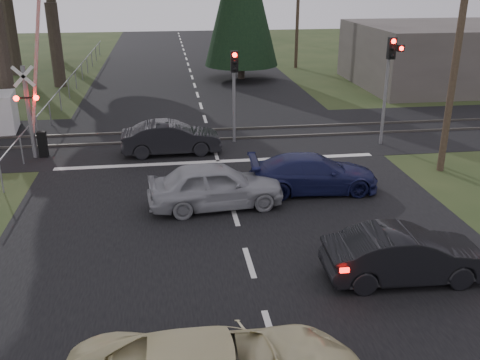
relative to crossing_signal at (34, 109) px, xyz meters
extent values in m
plane|color=#273719|center=(7.27, -9.79, -2.06)|extent=(120.00, 120.00, 0.00)
cube|color=black|center=(7.27, 0.21, -2.05)|extent=(14.00, 100.00, 0.01)
cube|color=black|center=(7.27, 2.21, -2.05)|extent=(120.00, 8.00, 0.01)
cube|color=silver|center=(7.27, -1.59, -2.05)|extent=(13.00, 0.35, 0.00)
cube|color=#59544C|center=(7.27, 1.41, -2.01)|extent=(120.00, 0.12, 0.10)
cube|color=#59544C|center=(7.27, 3.01, -2.01)|extent=(120.00, 0.12, 0.10)
cylinder|color=slate|center=(-0.23, 0.01, -0.16)|extent=(0.18, 0.18, 3.80)
cube|color=white|center=(-0.23, -0.09, 1.34)|extent=(0.88, 0.03, 0.88)
cube|color=white|center=(-0.23, -0.09, 1.34)|extent=(0.88, 0.03, 0.88)
cube|color=black|center=(-0.23, -0.07, 0.49)|extent=(0.90, 0.06, 0.06)
sphere|color=#FF0C07|center=(-0.61, -0.14, 0.49)|extent=(0.22, 0.22, 0.22)
sphere|color=#FF0C07|center=(0.15, -0.14, 0.49)|extent=(0.22, 0.22, 0.22)
cube|color=black|center=(0.12, 0.01, -1.51)|extent=(0.35, 0.25, 1.10)
cube|color=red|center=(0.32, 0.01, 1.94)|extent=(1.16, 0.10, 5.93)
cylinder|color=slate|center=(14.77, -0.19, -0.16)|extent=(0.14, 0.14, 3.80)
cube|color=black|center=(14.77, -0.37, 2.19)|extent=(0.32, 0.24, 0.90)
sphere|color=#FF0C07|center=(14.77, -0.50, 2.49)|extent=(0.20, 0.20, 0.20)
sphere|color=black|center=(14.77, -0.50, 2.19)|extent=(0.18, 0.18, 0.18)
sphere|color=black|center=(14.77, -0.50, 1.89)|extent=(0.18, 0.18, 0.18)
cube|color=black|center=(15.15, -0.37, 2.19)|extent=(0.28, 0.22, 0.28)
sphere|color=#FF0C07|center=(15.15, -0.49, 2.19)|extent=(0.18, 0.18, 0.18)
cylinder|color=slate|center=(8.27, 1.01, -0.46)|extent=(0.14, 0.14, 3.20)
cube|color=black|center=(8.27, 0.83, 1.59)|extent=(0.32, 0.24, 0.90)
sphere|color=#FF0C07|center=(8.27, 0.70, 1.89)|extent=(0.20, 0.20, 0.20)
sphere|color=black|center=(8.27, 0.70, 1.59)|extent=(0.18, 0.18, 0.18)
sphere|color=black|center=(8.27, 0.70, 1.29)|extent=(0.18, 0.18, 0.18)
cylinder|color=#4C3D2D|center=(15.77, -3.79, 2.44)|extent=(0.26, 0.26, 9.00)
cylinder|color=#4C3D2D|center=(15.77, 20.21, 2.44)|extent=(0.26, 0.26, 9.00)
cylinder|color=#473D33|center=(-2.73, 6.21, 0.87)|extent=(0.83, 0.83, 5.85)
cylinder|color=#473D33|center=(-1.73, 15.21, 0.64)|extent=(0.80, 0.80, 5.40)
cylinder|color=#473D33|center=(-5.73, 20.21, 1.32)|extent=(0.89, 0.89, 6.75)
cylinder|color=#473D33|center=(-3.73, 26.21, 0.64)|extent=(0.80, 0.80, 5.40)
cylinder|color=#473D33|center=(10.77, 16.21, -1.06)|extent=(0.50, 0.50, 2.00)
cube|color=#59514C|center=(25.27, 12.21, -0.06)|extent=(14.00, 10.00, 4.00)
imported|color=black|center=(11.01, -11.11, -1.38)|extent=(4.13, 1.57, 1.35)
imported|color=#93959A|center=(6.75, -6.01, -1.31)|extent=(4.55, 2.14, 1.50)
imported|color=#171A45|center=(10.27, -5.13, -1.40)|extent=(4.61, 2.06, 1.31)
imported|color=black|center=(5.43, -0.24, -1.37)|extent=(4.19, 1.57, 1.37)
camera|label=1|loc=(5.29, -22.10, 5.20)|focal=40.00mm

